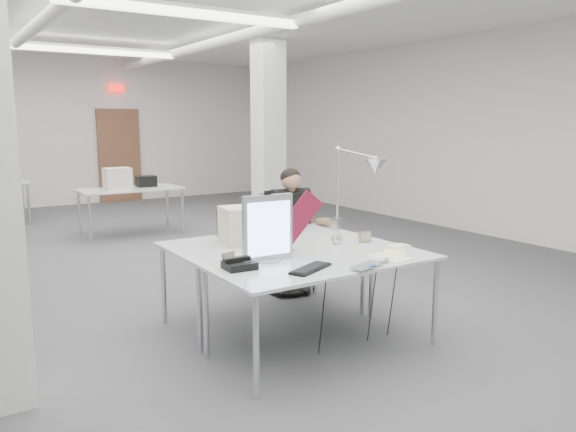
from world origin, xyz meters
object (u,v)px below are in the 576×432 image
at_px(bankers_lamp, 283,231).
at_px(beige_monitor, 242,225).
at_px(office_chair, 289,243).
at_px(laptop, 372,268).
at_px(desk_main, 324,261).
at_px(seated_person, 291,210).
at_px(monitor, 268,228).
at_px(architect_lamp, 354,184).
at_px(desk_phone, 239,265).

relative_size(bankers_lamp, beige_monitor, 1.01).
distance_m(office_chair, laptop, 1.99).
bearing_deg(laptop, desk_main, 89.13).
xyz_separation_m(desk_main, beige_monitor, (-0.25, 0.88, 0.18)).
distance_m(seated_person, monitor, 1.61).
bearing_deg(desk_main, architect_lamp, 38.75).
xyz_separation_m(seated_person, desk_phone, (-1.32, -1.32, -0.12)).
bearing_deg(architect_lamp, monitor, -159.61).
relative_size(laptop, desk_phone, 1.40).
bearing_deg(desk_phone, desk_main, -6.22).
bearing_deg(office_chair, desk_phone, -126.43).
relative_size(office_chair, seated_person, 1.12).
bearing_deg(seated_person, office_chair, 97.54).
bearing_deg(monitor, desk_main, -25.42).
height_order(office_chair, monitor, monitor).
height_order(office_chair, laptop, office_chair).
bearing_deg(seated_person, architect_lamp, -66.79).
distance_m(seated_person, desk_phone, 1.87).
xyz_separation_m(monitor, desk_phone, (-0.30, -0.09, -0.23)).
height_order(bankers_lamp, beige_monitor, bankers_lamp).
bearing_deg(laptop, office_chair, 57.59).
height_order(monitor, architect_lamp, architect_lamp).
relative_size(desk_main, monitor, 3.48).
height_order(office_chair, architect_lamp, architect_lamp).
xyz_separation_m(seated_person, monitor, (-1.03, -1.23, 0.11)).
distance_m(desk_main, laptop, 0.43).
height_order(monitor, beige_monitor, monitor).
bearing_deg(office_chair, beige_monitor, -137.91).
height_order(desk_main, desk_phone, desk_phone).
height_order(seated_person, monitor, seated_person).
relative_size(laptop, architect_lamp, 0.32).
height_order(desk_main, office_chair, office_chair).
relative_size(desk_main, architect_lamp, 1.88).
bearing_deg(office_chair, laptop, -97.56).
relative_size(laptop, bankers_lamp, 0.88).
distance_m(office_chair, beige_monitor, 1.15).
height_order(office_chair, seated_person, seated_person).
relative_size(bankers_lamp, desk_phone, 1.58).
bearing_deg(bankers_lamp, architect_lamp, -1.84).
bearing_deg(desk_phone, office_chair, 49.75).
distance_m(monitor, desk_phone, 0.39).
relative_size(desk_main, seated_person, 1.86).
bearing_deg(beige_monitor, desk_phone, -111.50).
distance_m(laptop, bankers_lamp, 0.87).
xyz_separation_m(monitor, architect_lamp, (1.24, 0.47, 0.22)).
distance_m(beige_monitor, architect_lamp, 1.17).
xyz_separation_m(laptop, bankers_lamp, (-0.24, 0.82, 0.16)).
height_order(desk_main, monitor, monitor).
distance_m(desk_main, seated_person, 1.58).
bearing_deg(office_chair, bankers_lamp, -117.50).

